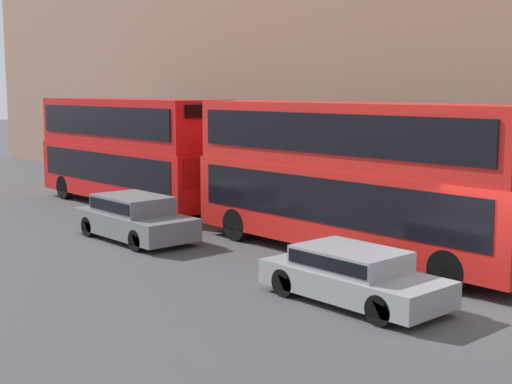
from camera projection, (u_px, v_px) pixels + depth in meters
ground_plane at (478, 306)px, 15.28m from camera, size 200.00×200.00×0.00m
bus_leading at (356, 172)px, 19.57m from camera, size 2.59×10.73×4.26m
bus_second_in_queue at (130, 147)px, 28.18m from camera, size 2.59×10.06×4.25m
car_dark_sedan at (352, 274)px, 15.48m from camera, size 1.78×4.23×1.20m
car_hatchback at (134, 216)px, 21.98m from camera, size 1.86×4.38×1.38m
pedestrian at (363, 211)px, 22.97m from camera, size 0.36×0.36×1.56m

